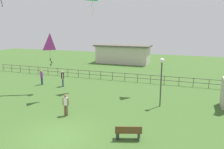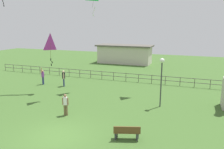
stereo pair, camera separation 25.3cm
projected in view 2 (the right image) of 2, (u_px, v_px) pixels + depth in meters
name	position (u px, v px, depth m)	size (l,w,h in m)	color
ground_plane	(57.00, 136.00, 13.02)	(80.00, 80.00, 0.00)	#3D6028
lamppost	(162.00, 71.00, 17.16)	(0.36, 0.36, 3.87)	#38383D
park_bench	(127.00, 132.00, 12.51)	(1.55, 0.86, 0.85)	brown
person_0	(64.00, 77.00, 23.50)	(0.32, 0.45, 1.70)	navy
person_1	(65.00, 103.00, 15.85)	(0.47, 0.29, 1.58)	brown
person_3	(43.00, 76.00, 24.25)	(0.30, 0.50, 1.89)	navy
kite_0	(51.00, 43.00, 18.21)	(0.99, 1.00, 2.70)	#B22DB2
waterfront_railing	(124.00, 76.00, 25.79)	(36.05, 0.06, 0.95)	#4C4742
pavilion_building	(125.00, 54.00, 37.83)	(9.34, 3.76, 3.10)	beige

